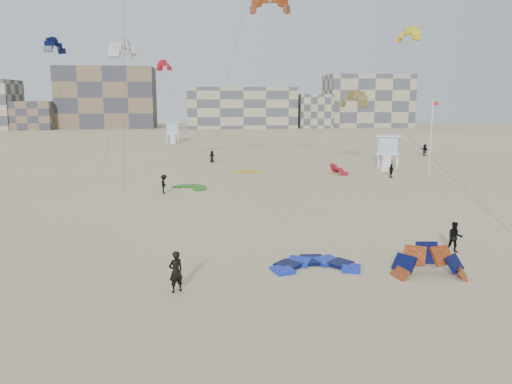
{
  "coord_description": "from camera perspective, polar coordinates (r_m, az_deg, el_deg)",
  "views": [
    {
      "loc": [
        -2.33,
        -22.39,
        8.62
      ],
      "look_at": [
        0.81,
        6.0,
        3.28
      ],
      "focal_mm": 35.0,
      "sensor_mm": 36.0,
      "label": 1
    }
  ],
  "objects": [
    {
      "name": "kitesurfer_e",
      "position": [
        69.12,
        -5.05,
        4.05
      ],
      "size": [
        0.92,
        0.76,
        1.61
      ],
      "primitive_type": "imported",
      "rotation": [
        0.0,
        0.0,
        0.37
      ],
      "color": "black",
      "rests_on": "ground"
    },
    {
      "name": "lifeguard_tower_far",
      "position": [
        101.59,
        -9.55,
        6.71
      ],
      "size": [
        3.04,
        5.6,
        4.03
      ],
      "rotation": [
        0.0,
        0.0,
        0.07
      ],
      "color": "white",
      "rests_on": "ground"
    },
    {
      "name": "kite_fly_red",
      "position": [
        89.94,
        -10.48,
        13.92
      ],
      "size": [
        6.21,
        13.17,
        14.32
      ],
      "rotation": [
        0.0,
        0.0,
        2.25
      ],
      "color": "#B30C1E",
      "rests_on": "ground"
    },
    {
      "name": "kite_ground_orange",
      "position": [
        26.44,
        19.19,
        -9.06
      ],
      "size": [
        4.08,
        4.01,
        3.63
      ],
      "primitive_type": null,
      "rotation": [
        0.96,
        0.0,
        -0.12
      ],
      "color": "#D24B1D",
      "rests_on": "ground"
    },
    {
      "name": "kite_ground_green",
      "position": [
        49.26,
        -7.44,
        0.42
      ],
      "size": [
        4.83,
        4.85,
        0.61
      ],
      "primitive_type": null,
      "rotation": [
        0.05,
        0.0,
        -0.74
      ],
      "color": "#1D801A",
      "rests_on": "ground"
    },
    {
      "name": "condo_fill_right",
      "position": [
        154.3,
        6.62,
        9.17
      ],
      "size": [
        10.0,
        10.0,
        10.0
      ],
      "primitive_type": "cube",
      "color": "tan",
      "rests_on": "ground"
    },
    {
      "name": "kitesurfer_b",
      "position": [
        30.6,
        21.77,
        -4.83
      ],
      "size": [
        1.03,
        0.91,
        1.77
      ],
      "primitive_type": "imported",
      "rotation": [
        0.0,
        0.0,
        -0.33
      ],
      "color": "black",
      "rests_on": "ground"
    },
    {
      "name": "condo_east",
      "position": [
        163.02,
        12.6,
        10.12
      ],
      "size": [
        26.0,
        14.0,
        16.0
      ],
      "primitive_type": "cube",
      "color": "tan",
      "rests_on": "ground"
    },
    {
      "name": "condo_fill_left",
      "position": [
        157.83,
        -24.14,
        8.0
      ],
      "size": [
        12.0,
        10.0,
        8.0
      ],
      "primitive_type": "cube",
      "color": "brown",
      "rests_on": "ground"
    },
    {
      "name": "kite_fly_orange",
      "position": [
        50.04,
        1.6,
        20.58
      ],
      "size": [
        12.28,
        27.21,
        17.38
      ],
      "rotation": [
        0.0,
        0.0,
        -0.17
      ],
      "color": "#D24B1D",
      "rests_on": "ground"
    },
    {
      "name": "kite_fly_navy",
      "position": [
        78.55,
        -22.04,
        15.11
      ],
      "size": [
        5.59,
        11.89,
        16.12
      ],
      "rotation": [
        0.0,
        0.0,
        1.28
      ],
      "color": "#09083D",
      "rests_on": "ground"
    },
    {
      "name": "kite_fly_grey",
      "position": [
        56.45,
        -14.82,
        15.34
      ],
      "size": [
        5.64,
        5.64,
        14.23
      ],
      "rotation": [
        0.0,
        0.0,
        1.02
      ],
      "color": "silver",
      "rests_on": "ground"
    },
    {
      "name": "kite_ground_yellow",
      "position": [
        59.33,
        -0.88,
        2.23
      ],
      "size": [
        3.31,
        3.45,
        0.55
      ],
      "primitive_type": null,
      "rotation": [
        0.05,
        0.0,
        0.12
      ],
      "color": "gold",
      "rests_on": "ground"
    },
    {
      "name": "kitesurfer_c",
      "position": [
        46.79,
        -10.47,
        0.89
      ],
      "size": [
        0.76,
        1.2,
        1.76
      ],
      "primitive_type": "imported",
      "rotation": [
        0.0,
        0.0,
        1.48
      ],
      "color": "black",
      "rests_on": "ground"
    },
    {
      "name": "condo_west_b",
      "position": [
        158.82,
        -16.63,
        10.29
      ],
      "size": [
        28.0,
        14.0,
        18.0
      ],
      "primitive_type": "cube",
      "color": "brown",
      "rests_on": "ground"
    },
    {
      "name": "kite_fly_olive",
      "position": [
        60.61,
        11.08,
        10.22
      ],
      "size": [
        9.51,
        10.89,
        8.85
      ],
      "rotation": [
        0.0,
        0.0,
        -0.97
      ],
      "color": "olive",
      "rests_on": "ground"
    },
    {
      "name": "lifeguard_tower_near",
      "position": [
        65.09,
        14.92,
        4.46
      ],
      "size": [
        3.94,
        6.24,
        4.17
      ],
      "rotation": [
        0.0,
        0.0,
        -0.45
      ],
      "color": "white",
      "rests_on": "ground"
    },
    {
      "name": "kite_ground_red_far",
      "position": [
        59.2,
        9.45,
        2.07
      ],
      "size": [
        3.45,
        3.38,
        3.23
      ],
      "primitive_type": null,
      "rotation": [
        0.81,
        0.0,
        1.66
      ],
      "color": "#B30C1E",
      "rests_on": "ground"
    },
    {
      "name": "kite_fly_yellow",
      "position": [
        81.88,
        17.02,
        16.7
      ],
      "size": [
        5.6,
        5.53,
        18.62
      ],
      "rotation": [
        0.0,
        0.0,
        -1.15
      ],
      "color": "gold",
      "rests_on": "ground"
    },
    {
      "name": "condo_mid",
      "position": [
        152.91,
        -1.72,
        9.6
      ],
      "size": [
        32.0,
        16.0,
        12.0
      ],
      "primitive_type": "cube",
      "color": "tan",
      "rests_on": "ground"
    },
    {
      "name": "flagpole",
      "position": [
        63.15,
        19.4,
        6.27
      ],
      "size": [
        0.7,
        0.11,
        8.65
      ],
      "color": "white",
      "rests_on": "ground"
    },
    {
      "name": "ground",
      "position": [
        24.11,
        -0.36,
        -10.37
      ],
      "size": [
        320.0,
        320.0,
        0.0
      ],
      "primitive_type": "plane",
      "color": "beige",
      "rests_on": "ground"
    },
    {
      "name": "kitesurfer_main",
      "position": [
        23.05,
        -9.15,
        -8.97
      ],
      "size": [
        0.84,
        0.76,
        1.92
      ],
      "primitive_type": "imported",
      "rotation": [
        0.0,
        0.0,
        3.69
      ],
      "color": "black",
      "rests_on": "ground"
    },
    {
      "name": "kitesurfer_f",
      "position": [
        80.92,
        18.71,
        4.57
      ],
      "size": [
        0.92,
        1.8,
        1.85
      ],
      "primitive_type": "imported",
      "rotation": [
        0.0,
        0.0,
        -1.34
      ],
      "color": "black",
      "rests_on": "ground"
    },
    {
      "name": "kite_ground_blue",
      "position": [
        26.31,
        6.79,
        -8.62
      ],
      "size": [
        4.26,
        4.46,
        0.74
      ],
      "primitive_type": null,
      "rotation": [
        0.05,
        0.0,
        -0.04
      ],
      "color": "blue",
      "rests_on": "ground"
    },
    {
      "name": "kitesurfer_d",
      "position": [
        57.28,
        15.2,
        2.35
      ],
      "size": [
        0.57,
        0.98,
        1.56
      ],
      "primitive_type": "imported",
      "rotation": [
        0.0,
        0.0,
        1.78
      ],
      "color": "black",
      "rests_on": "ground"
    }
  ]
}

